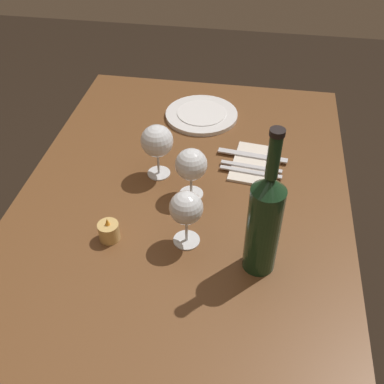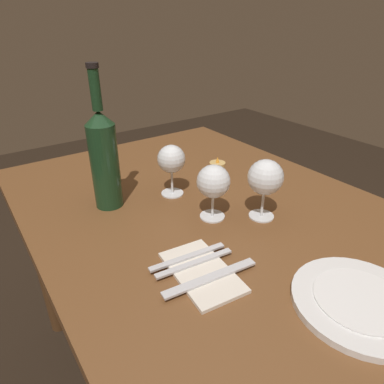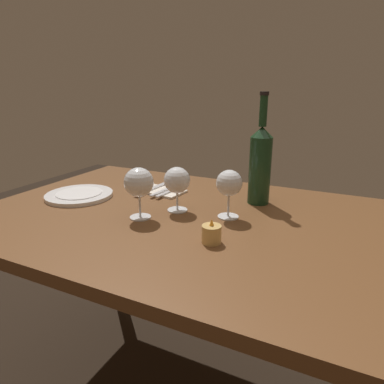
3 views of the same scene
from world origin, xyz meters
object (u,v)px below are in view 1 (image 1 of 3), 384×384
object	(u,v)px
fork_outer	(251,172)
table_knife	(252,155)
dinner_plate	(202,115)
wine_glass_centre	(186,209)
fork_inner	(251,167)
folded_napkin	(252,163)
votive_candle	(109,232)
wine_glass_left	(191,165)
wine_glass_right	(157,142)
wine_bottle	(264,222)

from	to	relation	value
fork_outer	table_knife	world-z (taller)	same
dinner_plate	table_knife	bearing A→B (deg)	-138.06
wine_glass_centre	fork_inner	size ratio (longest dim) A/B	0.84
folded_napkin	table_knife	distance (m)	0.03
wine_glass_centre	dinner_plate	size ratio (longest dim) A/B	0.62
votive_candle	dinner_plate	bearing A→B (deg)	-13.58
votive_candle	table_knife	distance (m)	0.51
wine_glass_left	folded_napkin	distance (m)	0.24
wine_glass_left	wine_glass_right	world-z (taller)	wine_glass_right
wine_glass_right	fork_outer	world-z (taller)	wine_glass_right
wine_glass_right	table_knife	distance (m)	0.30
dinner_plate	fork_outer	distance (m)	0.34
wine_glass_left	fork_inner	world-z (taller)	wine_glass_left
folded_napkin	wine_glass_right	bearing A→B (deg)	108.43
fork_inner	table_knife	distance (m)	0.05
wine_glass_right	votive_candle	distance (m)	0.29
folded_napkin	wine_glass_centre	bearing A→B (deg)	157.36
wine_glass_centre	fork_inner	xyz separation A→B (m)	(0.31, -0.14, -0.10)
wine_glass_right	wine_glass_centre	size ratio (longest dim) A/B	1.06
wine_glass_right	votive_candle	size ratio (longest dim) A/B	2.40
wine_glass_right	wine_glass_centre	world-z (taller)	wine_glass_right
dinner_plate	wine_glass_left	bearing A→B (deg)	-175.69
folded_napkin	table_knife	bearing A→B (deg)	0.00
table_knife	fork_outer	bearing A→B (deg)	180.00
wine_glass_right	table_knife	xyz separation A→B (m)	(0.12, -0.26, -0.10)
votive_candle	table_knife	size ratio (longest dim) A/B	0.32
folded_napkin	fork_outer	distance (m)	0.05
wine_glass_centre	table_knife	xyz separation A→B (m)	(0.36, -0.14, -0.10)
wine_bottle	table_knife	size ratio (longest dim) A/B	1.79
wine_bottle	dinner_plate	xyz separation A→B (m)	(0.62, 0.22, -0.13)
wine_bottle	wine_glass_centre	bearing A→B (deg)	75.33
wine_glass_right	fork_inner	xyz separation A→B (m)	(0.06, -0.26, -0.10)
folded_napkin	votive_candle	bearing A→B (deg)	137.26
fork_outer	wine_bottle	bearing A→B (deg)	-173.15
votive_candle	folded_napkin	size ratio (longest dim) A/B	0.33
wine_glass_right	fork_inner	bearing A→B (deg)	-76.62
table_knife	dinner_plate	bearing A→B (deg)	41.94
dinner_plate	fork_outer	xyz separation A→B (m)	(-0.29, -0.19, 0.00)
fork_inner	fork_outer	xyz separation A→B (m)	(-0.02, 0.00, 0.00)
wine_glass_left	dinner_plate	xyz separation A→B (m)	(0.40, 0.03, -0.09)
wine_glass_right	dinner_plate	distance (m)	0.35
wine_glass_right	fork_outer	size ratio (longest dim) A/B	0.89
wine_bottle	dinner_plate	bearing A→B (deg)	20.06
wine_glass_centre	votive_candle	xyz separation A→B (m)	(-0.02, 0.19, -0.09)
wine_glass_left	wine_glass_right	xyz separation A→B (m)	(0.07, 0.11, 0.01)
folded_napkin	fork_inner	world-z (taller)	fork_inner
wine_glass_centre	fork_outer	bearing A→B (deg)	-26.15
wine_glass_centre	fork_outer	xyz separation A→B (m)	(0.28, -0.14, -0.10)
wine_bottle	table_knife	distance (m)	0.43
fork_outer	table_knife	xyz separation A→B (m)	(0.08, 0.00, 0.00)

